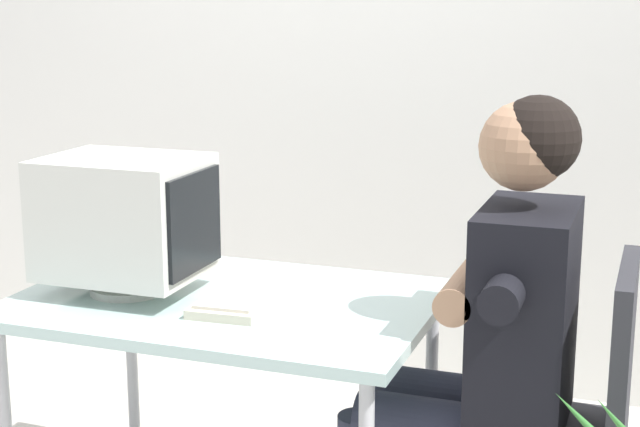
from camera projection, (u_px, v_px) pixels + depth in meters
desk at (227, 319)px, 2.61m from camera, size 1.10×0.76×0.72m
crt_monitor at (126, 218)px, 2.60m from camera, size 0.42×0.33×0.37m
keyboard at (247, 293)px, 2.59m from camera, size 0.20×0.43×0.03m
office_chair at (558, 421)px, 2.37m from camera, size 0.46×0.46×0.90m
person_seated at (486, 329)px, 2.39m from camera, size 0.68×0.58×1.29m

